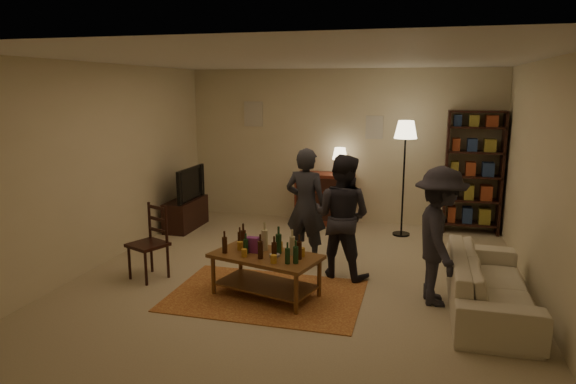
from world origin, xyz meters
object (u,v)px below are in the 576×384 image
(coffee_table, at_px, (266,260))
(sofa, at_px, (489,283))
(person_left, at_px, (306,206))
(person_by_sofa, at_px, (439,236))
(dresser, at_px, (325,197))
(dining_chair, at_px, (151,239))
(bookshelf, at_px, (473,171))
(tv_stand, at_px, (186,206))
(floor_lamp, at_px, (405,138))
(person_right, at_px, (342,216))

(coffee_table, height_order, sofa, coffee_table)
(person_left, height_order, person_by_sofa, person_left)
(dresser, bearing_deg, sofa, -52.46)
(dining_chair, bearing_deg, person_by_sofa, 25.33)
(bookshelf, distance_m, person_left, 3.18)
(dining_chair, height_order, tv_stand, tv_stand)
(floor_lamp, xyz_separation_m, person_left, (-1.22, -1.70, -0.80))
(person_left, bearing_deg, bookshelf, -127.87)
(person_left, bearing_deg, person_right, 154.12)
(person_left, xyz_separation_m, person_right, (0.55, -0.38, -0.01))
(dining_chair, height_order, sofa, dining_chair)
(floor_lamp, bearing_deg, coffee_table, -115.40)
(floor_lamp, bearing_deg, person_left, -125.57)
(dining_chair, xyz_separation_m, dresser, (1.63, 3.16, -0.03))
(sofa, distance_m, person_left, 2.52)
(tv_stand, distance_m, sofa, 5.14)
(person_left, bearing_deg, dresser, -77.73)
(dining_chair, height_order, person_right, person_right)
(person_right, bearing_deg, sofa, 175.60)
(bookshelf, xyz_separation_m, person_right, (-1.76, -2.56, -0.25))
(tv_stand, xyz_separation_m, person_left, (2.38, -1.20, 0.41))
(dining_chair, bearing_deg, sofa, 24.25)
(coffee_table, bearing_deg, bookshelf, 53.98)
(person_right, bearing_deg, floor_lamp, -92.26)
(dresser, distance_m, floor_lamp, 1.80)
(tv_stand, bearing_deg, person_left, -26.73)
(dresser, bearing_deg, floor_lamp, -16.85)
(tv_stand, height_order, floor_lamp, floor_lamp)
(bookshelf, bearing_deg, coffee_table, -126.02)
(floor_lamp, relative_size, person_by_sofa, 1.21)
(dresser, relative_size, floor_lamp, 0.73)
(bookshelf, distance_m, floor_lamp, 1.31)
(coffee_table, xyz_separation_m, bookshelf, (2.49, 3.43, 0.60))
(coffee_table, relative_size, dresser, 1.00)
(person_right, bearing_deg, dresser, -59.26)
(coffee_table, bearing_deg, person_left, 81.62)
(dresser, height_order, bookshelf, bookshelf)
(coffee_table, height_order, dining_chair, dining_chair)
(tv_stand, bearing_deg, bookshelf, 11.80)
(dining_chair, height_order, dresser, dresser)
(dresser, xyz_separation_m, bookshelf, (2.44, 0.07, 0.56))
(person_by_sofa, bearing_deg, coffee_table, 90.34)
(dining_chair, distance_m, dresser, 3.56)
(sofa, distance_m, person_by_sofa, 0.72)
(tv_stand, relative_size, person_right, 0.67)
(dining_chair, distance_m, tv_stand, 2.34)
(bookshelf, xyz_separation_m, person_left, (-2.31, -2.18, -0.24))
(dresser, distance_m, person_by_sofa, 3.58)
(bookshelf, bearing_deg, dining_chair, -141.56)
(coffee_table, distance_m, sofa, 2.46)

